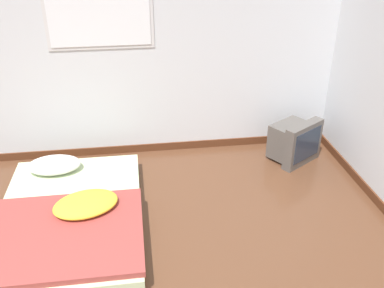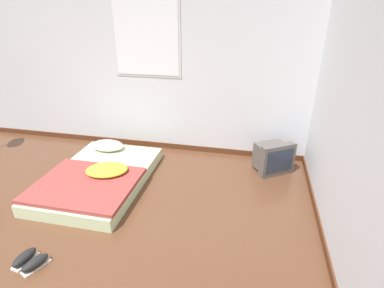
# 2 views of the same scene
# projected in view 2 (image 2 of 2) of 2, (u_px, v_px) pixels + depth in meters

# --- Properties ---
(ground_plane) EXTENTS (20.00, 20.00, 0.00)m
(ground_plane) POSITION_uv_depth(u_px,v_px,m) (14.00, 274.00, 2.78)
(ground_plane) COLOR brown
(wall_back) EXTENTS (8.15, 0.08, 2.60)m
(wall_back) POSITION_uv_depth(u_px,v_px,m) (128.00, 71.00, 4.80)
(wall_back) COLOR silver
(wall_back) RESTS_ON ground_plane
(mattress_bed) EXTENTS (1.26, 1.83, 0.31)m
(mattress_bed) POSITION_uv_depth(u_px,v_px,m) (99.00, 176.00, 4.14)
(mattress_bed) COLOR beige
(mattress_bed) RESTS_ON ground_plane
(crt_tv) EXTENTS (0.61, 0.58, 0.48)m
(crt_tv) POSITION_uv_depth(u_px,v_px,m) (273.00, 157.00, 4.40)
(crt_tv) COLOR #56514C
(crt_tv) RESTS_ON ground_plane
(sneaker_pair) EXTENTS (0.32, 0.32, 0.10)m
(sneaker_pair) POSITION_uv_depth(u_px,v_px,m) (30.00, 261.00, 2.86)
(sneaker_pair) COLOR silver
(sneaker_pair) RESTS_ON ground_plane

